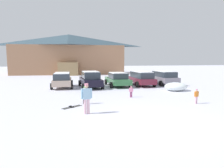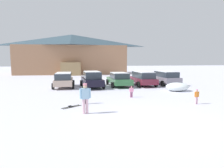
# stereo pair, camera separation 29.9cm
# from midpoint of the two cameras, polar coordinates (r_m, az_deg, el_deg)

# --- Properties ---
(ground) EXTENTS (160.00, 160.00, 0.00)m
(ground) POSITION_cam_midpoint_polar(r_m,az_deg,el_deg) (10.11, 11.92, -10.06)
(ground) COLOR silver
(ski_lodge) EXTENTS (22.45, 10.44, 7.99)m
(ski_lodge) POSITION_cam_midpoint_polar(r_m,az_deg,el_deg) (42.40, -11.13, 8.41)
(ski_lodge) COLOR #9C6F50
(ski_lodge) RESTS_ON ground
(parked_beige_suv) EXTENTS (2.19, 4.21, 1.57)m
(parked_beige_suv) POSITION_cam_midpoint_polar(r_m,az_deg,el_deg) (21.56, -13.23, 1.29)
(parked_beige_suv) COLOR #C1A592
(parked_beige_suv) RESTS_ON ground
(parked_black_sedan) EXTENTS (2.41, 4.90, 1.71)m
(parked_black_sedan) POSITION_cam_midpoint_polar(r_m,az_deg,el_deg) (21.14, -5.37, 1.35)
(parked_black_sedan) COLOR black
(parked_black_sedan) RESTS_ON ground
(parked_green_coupe) EXTENTS (2.37, 4.74, 1.52)m
(parked_green_coupe) POSITION_cam_midpoint_polar(r_m,az_deg,el_deg) (22.01, 2.42, 1.40)
(parked_green_coupe) COLOR #357141
(parked_green_coupe) RESTS_ON ground
(parked_maroon_van) EXTENTS (2.20, 4.66, 1.60)m
(parked_maroon_van) POSITION_cam_midpoint_polar(r_m,az_deg,el_deg) (22.82, 9.22, 1.73)
(parked_maroon_van) COLOR maroon
(parked_maroon_van) RESTS_ON ground
(parked_grey_wagon) EXTENTS (2.21, 4.30, 1.61)m
(parked_grey_wagon) POSITION_cam_midpoint_polar(r_m,az_deg,el_deg) (24.07, 15.48, 1.85)
(parked_grey_wagon) COLOR gray
(parked_grey_wagon) RESTS_ON ground
(skier_child_in_purple_jacket) EXTENTS (0.43, 0.22, 1.16)m
(skier_child_in_purple_jacket) POSITION_cam_midpoint_polar(r_m,az_deg,el_deg) (13.36, -7.29, -2.88)
(skier_child_in_purple_jacket) COLOR black
(skier_child_in_purple_jacket) RESTS_ON ground
(skier_adult_in_blue_parka) EXTENTS (0.61, 0.30, 1.67)m
(skier_adult_in_blue_parka) POSITION_cam_midpoint_polar(r_m,az_deg,el_deg) (10.89, -6.88, -3.61)
(skier_adult_in_blue_parka) COLOR beige
(skier_adult_in_blue_parka) RESTS_ON ground
(skier_child_in_pink_snowsuit) EXTENTS (0.33, 0.15, 0.89)m
(skier_child_in_pink_snowsuit) POSITION_cam_midpoint_polar(r_m,az_deg,el_deg) (15.60, 6.13, -2.00)
(skier_child_in_pink_snowsuit) COLOR #7F2957
(skier_child_in_pink_snowsuit) RESTS_ON ground
(skier_child_in_orange_jacket) EXTENTS (0.36, 0.18, 0.99)m
(skier_child_in_orange_jacket) POSITION_cam_midpoint_polar(r_m,az_deg,el_deg) (14.39, 23.61, -3.10)
(skier_child_in_orange_jacket) COLOR #E5B5C9
(skier_child_in_orange_jacket) RESTS_ON ground
(pair_of_skis) EXTENTS (1.26, 1.05, 0.08)m
(pair_of_skis) POSITION_cam_midpoint_polar(r_m,az_deg,el_deg) (12.72, -10.91, -6.38)
(pair_of_skis) COLOR #28291F
(pair_of_skis) RESTS_ON ground
(plowed_snow_pile) EXTENTS (2.15, 1.72, 0.79)m
(plowed_snow_pile) POSITION_cam_midpoint_polar(r_m,az_deg,el_deg) (19.72, 18.52, -0.76)
(plowed_snow_pile) COLOR white
(plowed_snow_pile) RESTS_ON ground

